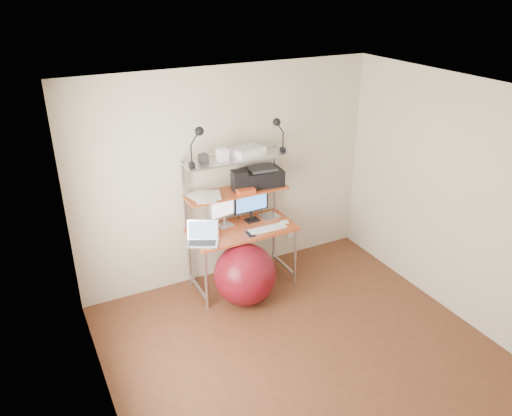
{
  "coord_description": "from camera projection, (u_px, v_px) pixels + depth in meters",
  "views": [
    {
      "loc": [
        -2.15,
        -3.11,
        3.35
      ],
      "look_at": [
        0.03,
        1.15,
        1.11
      ],
      "focal_mm": 35.0,
      "sensor_mm": 36.0,
      "label": 1
    }
  ],
  "objects": [
    {
      "name": "room",
      "position": [
        314.0,
        244.0,
        4.28
      ],
      "size": [
        3.6,
        3.6,
        3.6
      ],
      "color": "brown",
      "rests_on": "ground"
    },
    {
      "name": "computer_desk",
      "position": [
        239.0,
        209.0,
        5.62
      ],
      "size": [
        1.2,
        0.6,
        1.57
      ],
      "color": "#C45426",
      "rests_on": "ground"
    },
    {
      "name": "wall_outlet",
      "position": [
        290.0,
        234.0,
        6.47
      ],
      "size": [
        0.08,
        0.01,
        0.12
      ],
      "primitive_type": "cube",
      "color": "white",
      "rests_on": "room"
    },
    {
      "name": "monitor_silver",
      "position": [
        224.0,
        207.0,
        5.63
      ],
      "size": [
        0.39,
        0.17,
        0.43
      ],
      "rotation": [
        0.0,
        0.0,
        0.21
      ],
      "color": "#B8B8BD",
      "rests_on": "desktop"
    },
    {
      "name": "monitor_black",
      "position": [
        251.0,
        203.0,
        5.75
      ],
      "size": [
        0.44,
        0.13,
        0.44
      ],
      "rotation": [
        0.0,
        0.0,
        0.04
      ],
      "color": "black",
      "rests_on": "desktop"
    },
    {
      "name": "laptop",
      "position": [
        203.0,
        238.0,
        5.34
      ],
      "size": [
        0.42,
        0.39,
        0.29
      ],
      "rotation": [
        0.0,
        0.0,
        -0.49
      ],
      "color": "silver",
      "rests_on": "desktop"
    },
    {
      "name": "keyboard",
      "position": [
        267.0,
        229.0,
        5.63
      ],
      "size": [
        0.45,
        0.13,
        0.01
      ],
      "primitive_type": "cube",
      "rotation": [
        0.0,
        0.0,
        0.0
      ],
      "color": "white",
      "rests_on": "desktop"
    },
    {
      "name": "mouse",
      "position": [
        285.0,
        222.0,
        5.77
      ],
      "size": [
        0.09,
        0.06,
        0.02
      ],
      "primitive_type": "cube",
      "rotation": [
        0.0,
        0.0,
        -0.13
      ],
      "color": "white",
      "rests_on": "desktop"
    },
    {
      "name": "mac_mini",
      "position": [
        270.0,
        217.0,
        5.88
      ],
      "size": [
        0.22,
        0.22,
        0.04
      ],
      "primitive_type": "cube",
      "rotation": [
        0.0,
        0.0,
        0.1
      ],
      "color": "silver",
      "rests_on": "desktop"
    },
    {
      "name": "phone",
      "position": [
        250.0,
        234.0,
        5.52
      ],
      "size": [
        0.09,
        0.14,
        0.01
      ],
      "primitive_type": "cube",
      "rotation": [
        0.0,
        0.0,
        -0.07
      ],
      "color": "black",
      "rests_on": "desktop"
    },
    {
      "name": "printer",
      "position": [
        262.0,
        176.0,
        5.72
      ],
      "size": [
        0.48,
        0.35,
        0.21
      ],
      "rotation": [
        0.0,
        0.0,
        -0.11
      ],
      "color": "black",
      "rests_on": "mid_shelf"
    },
    {
      "name": "nas_cube",
      "position": [
        239.0,
        181.0,
        5.56
      ],
      "size": [
        0.17,
        0.17,
        0.23
      ],
      "primitive_type": "cube",
      "rotation": [
        0.0,
        0.0,
        -0.11
      ],
      "color": "black",
      "rests_on": "mid_shelf"
    },
    {
      "name": "red_box",
      "position": [
        245.0,
        191.0,
        5.52
      ],
      "size": [
        0.2,
        0.13,
        0.06
      ],
      "primitive_type": "cube",
      "rotation": [
        0.0,
        0.0,
        0.0
      ],
      "color": "#C0401E",
      "rests_on": "mid_shelf"
    },
    {
      "name": "scanner",
      "position": [
        247.0,
        151.0,
        5.47
      ],
      "size": [
        0.4,
        0.31,
        0.09
      ],
      "rotation": [
        0.0,
        0.0,
        0.23
      ],
      "color": "white",
      "rests_on": "top_shelf"
    },
    {
      "name": "box_white",
      "position": [
        222.0,
        155.0,
        5.29
      ],
      "size": [
        0.12,
        0.1,
        0.13
      ],
      "primitive_type": "cube",
      "rotation": [
        0.0,
        0.0,
        0.07
      ],
      "color": "white",
      "rests_on": "top_shelf"
    },
    {
      "name": "box_grey",
      "position": [
        203.0,
        158.0,
        5.25
      ],
      "size": [
        0.09,
        0.09,
        0.09
      ],
      "primitive_type": "cube",
      "rotation": [
        0.0,
        0.0,
        0.07
      ],
      "color": "#313133",
      "rests_on": "top_shelf"
    },
    {
      "name": "clip_lamp_left",
      "position": [
        198.0,
        138.0,
        5.02
      ],
      "size": [
        0.17,
        0.09,
        0.42
      ],
      "color": "black",
      "rests_on": "top_shelf"
    },
    {
      "name": "clip_lamp_right",
      "position": [
        278.0,
        128.0,
        5.42
      ],
      "size": [
        0.16,
        0.09,
        0.4
      ],
      "color": "black",
      "rests_on": "top_shelf"
    },
    {
      "name": "exercise_ball",
      "position": [
        245.0,
        274.0,
        5.5
      ],
      "size": [
        0.7,
        0.7,
        0.7
      ],
      "primitive_type": "sphere",
      "color": "maroon",
      "rests_on": "floor"
    },
    {
      "name": "paper_stack",
      "position": [
        204.0,
        196.0,
        5.42
      ],
      "size": [
        0.4,
        0.42,
        0.02
      ],
      "color": "white",
      "rests_on": "mid_shelf"
    }
  ]
}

